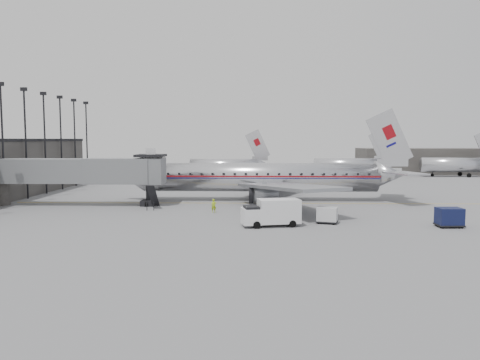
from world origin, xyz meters
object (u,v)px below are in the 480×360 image
(service_van, at_px, (272,212))
(baggage_cart_white, at_px, (327,215))
(airliner, at_px, (266,177))
(baggage_cart_navy, at_px, (449,217))
(ramp_worker, at_px, (214,206))

(service_van, height_order, baggage_cart_white, service_van)
(airliner, distance_m, baggage_cart_white, 18.22)
(airliner, xyz_separation_m, baggage_cart_white, (5.46, -17.24, -2.27))
(service_van, xyz_separation_m, baggage_cart_navy, (16.62, -0.11, -0.37))
(service_van, distance_m, ramp_worker, 10.15)
(baggage_cart_navy, height_order, ramp_worker, baggage_cart_navy)
(airliner, xyz_separation_m, ramp_worker, (-6.16, -10.80, -2.34))
(airliner, bearing_deg, baggage_cart_navy, -48.46)
(service_van, bearing_deg, baggage_cart_white, 5.17)
(service_van, height_order, ramp_worker, service_van)
(airliner, bearing_deg, ramp_worker, -119.27)
(airliner, height_order, ramp_worker, airliner)
(baggage_cart_white, distance_m, ramp_worker, 13.29)
(baggage_cart_navy, bearing_deg, baggage_cart_white, 168.17)
(baggage_cart_navy, bearing_deg, service_van, 176.78)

